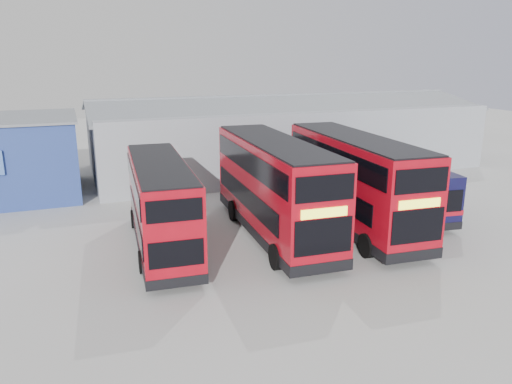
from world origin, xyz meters
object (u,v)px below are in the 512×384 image
Objects in this scene: double_decker_centre at (274,189)px; single_decker_blue at (388,182)px; maintenance_shed at (284,135)px; double_decker_left at (161,206)px; double_decker_right at (354,183)px.

single_decker_blue is at bearing 18.19° from double_decker_centre.
single_decker_blue is at bearing -83.86° from maintenance_shed.
double_decker_left is at bearing -178.64° from double_decker_centre.
maintenance_shed is at bearing -126.68° from double_decker_left.
double_decker_left reaches higher than single_decker_blue.
double_decker_centre is at bearing -177.51° from double_decker_left.
single_decker_blue is (1.35, -12.60, -1.09)m from maintenance_shed.
double_decker_right is at bearing -99.88° from maintenance_shed.
double_decker_centre is (5.62, -0.14, 0.34)m from double_decker_left.
double_decker_right is 1.02× the size of single_decker_blue.
maintenance_shed reaches higher than double_decker_centre.
maintenance_shed reaches higher than double_decker_right.
maintenance_shed is 3.01× the size of double_decker_left.
double_decker_right reaches higher than single_decker_blue.
double_decker_right reaches higher than double_decker_left.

